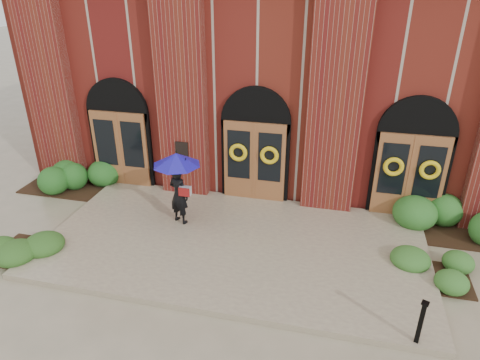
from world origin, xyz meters
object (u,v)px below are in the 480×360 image
(metal_post, at_px, (421,321))
(hedge_wall_left, at_px, (76,177))
(hedge_wall_right, at_px, (477,223))
(man_with_umbrella, at_px, (178,175))

(metal_post, height_order, hedge_wall_left, metal_post)
(hedge_wall_left, bearing_deg, metal_post, -23.82)
(metal_post, height_order, hedge_wall_right, metal_post)
(man_with_umbrella, height_order, metal_post, man_with_umbrella)
(hedge_wall_left, xyz_separation_m, hedge_wall_right, (12.36, 0.00, 0.01))
(hedge_wall_left, bearing_deg, man_with_umbrella, -18.27)
(man_with_umbrella, height_order, hedge_wall_left, man_with_umbrella)
(man_with_umbrella, bearing_deg, hedge_wall_right, -149.26)
(man_with_umbrella, xyz_separation_m, metal_post, (6.04, -3.14, -0.97))
(man_with_umbrella, bearing_deg, metal_post, 173.41)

